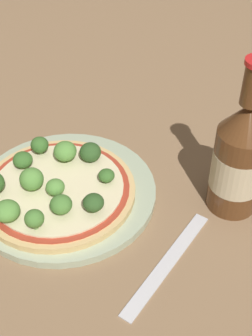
{
  "coord_description": "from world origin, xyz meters",
  "views": [
    {
      "loc": [
        0.39,
        -0.3,
        0.48
      ],
      "look_at": [
        0.07,
        0.05,
        0.06
      ],
      "focal_mm": 50.0,
      "sensor_mm": 36.0,
      "label": 1
    }
  ],
  "objects": [
    {
      "name": "broccoli_floret_3",
      "position": [
        0.04,
        0.04,
        0.04
      ],
      "size": [
        0.02,
        0.02,
        0.02
      ],
      "color": "#6B8E51",
      "rests_on": "pizza"
    },
    {
      "name": "broccoli_floret_1",
      "position": [
        -0.01,
        0.06,
        0.04
      ],
      "size": [
        0.03,
        0.03,
        0.03
      ],
      "color": "#6B8E51",
      "rests_on": "pizza"
    },
    {
      "name": "pizza",
      "position": [
        -0.0,
        -0.01,
        0.02
      ],
      "size": [
        0.22,
        0.22,
        0.01
      ],
      "color": "tan",
      "rests_on": "plate"
    },
    {
      "name": "broccoli_floret_8",
      "position": [
        -0.07,
        -0.02,
        0.04
      ],
      "size": [
        0.03,
        0.03,
        0.02
      ],
      "color": "#6B8E51",
      "rests_on": "pizza"
    },
    {
      "name": "broccoli_floret_2",
      "position": [
        -0.03,
        0.03,
        0.04
      ],
      "size": [
        0.03,
        0.03,
        0.03
      ],
      "color": "#6B8E51",
      "rests_on": "pizza"
    },
    {
      "name": "broccoli_floret_11",
      "position": [
        -0.0,
        -0.1,
        0.04
      ],
      "size": [
        0.03,
        0.03,
        0.03
      ],
      "color": "#6B8E51",
      "rests_on": "pizza"
    },
    {
      "name": "beer_bottle",
      "position": [
        0.19,
        0.15,
        0.09
      ],
      "size": [
        0.07,
        0.07,
        0.23
      ],
      "color": "#563319",
      "rests_on": "ground_plane"
    },
    {
      "name": "broccoli_floret_4",
      "position": [
        0.01,
        -0.02,
        0.04
      ],
      "size": [
        0.03,
        0.03,
        0.03
      ],
      "color": "#6B8E51",
      "rests_on": "pizza"
    },
    {
      "name": "broccoli_floret_10",
      "position": [
        0.04,
        -0.04,
        0.04
      ],
      "size": [
        0.03,
        0.03,
        0.03
      ],
      "color": "#6B8E51",
      "rests_on": "pizza"
    },
    {
      "name": "broccoli_floret_0",
      "position": [
        0.07,
        -0.01,
        0.04
      ],
      "size": [
        0.03,
        0.03,
        0.03
      ],
      "color": "#6B8E51",
      "rests_on": "pizza"
    },
    {
      "name": "plate",
      "position": [
        0.0,
        -0.0,
        0.01
      ],
      "size": [
        0.26,
        0.26,
        0.01
      ],
      "color": "#A3B293",
      "rests_on": "ground_plane"
    },
    {
      "name": "broccoli_floret_9",
      "position": [
        0.04,
        -0.08,
        0.04
      ],
      "size": [
        0.03,
        0.03,
        0.03
      ],
      "color": "#6B8E51",
      "rests_on": "pizza"
    },
    {
      "name": "broccoli_floret_5",
      "position": [
        -0.02,
        -0.04,
        0.04
      ],
      "size": [
        0.03,
        0.03,
        0.03
      ],
      "color": "#6B8E51",
      "rests_on": "pizza"
    },
    {
      "name": "broccoli_floret_7",
      "position": [
        -0.07,
        0.02,
        0.04
      ],
      "size": [
        0.03,
        0.03,
        0.03
      ],
      "color": "#6B8E51",
      "rests_on": "pizza"
    },
    {
      "name": "fork",
      "position": [
        0.19,
        0.01,
        0.0
      ],
      "size": [
        0.05,
        0.19,
        0.0
      ],
      "rotation": [
        0.0,
        0.0,
        1.72
      ],
      "color": "silver",
      "rests_on": "ground_plane"
    },
    {
      "name": "ground_plane",
      "position": [
        0.0,
        0.0,
        0.0
      ],
      "size": [
        3.0,
        3.0,
        0.0
      ],
      "primitive_type": "plane",
      "color": "#846647"
    }
  ]
}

